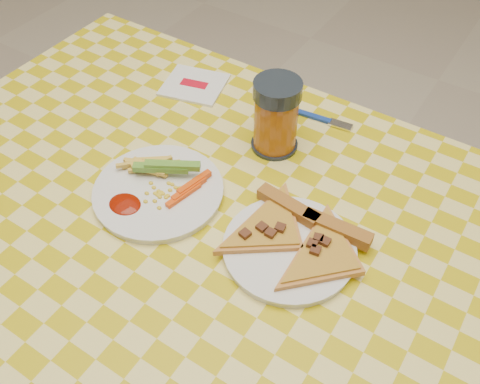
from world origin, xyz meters
name	(u,v)px	position (x,y,z in m)	size (l,w,h in m)	color
table	(214,253)	(0.00, 0.00, 0.68)	(1.28, 0.88, 0.76)	silver
plate_left	(159,192)	(-0.12, 0.01, 0.76)	(0.23, 0.23, 0.01)	white
plate_right	(289,249)	(0.13, 0.03, 0.76)	(0.21, 0.21, 0.01)	white
fries_veggies	(159,179)	(-0.13, 0.02, 0.78)	(0.18, 0.16, 0.04)	#E1C647
pizza_slices	(297,238)	(0.14, 0.04, 0.78)	(0.26, 0.24, 0.02)	#CB883E
drink_glass	(276,116)	(-0.02, 0.23, 0.83)	(0.09, 0.09, 0.15)	black
napkin	(194,85)	(-0.26, 0.31, 0.76)	(0.15, 0.15, 0.01)	white
fork	(318,118)	(0.02, 0.35, 0.76)	(0.15, 0.03, 0.01)	navy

